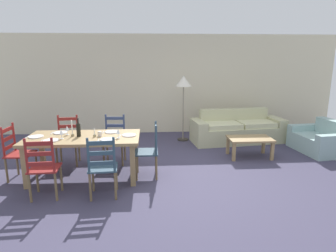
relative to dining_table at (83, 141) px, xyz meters
name	(u,v)px	position (x,y,z in m)	size (l,w,h in m)	color
ground_plane	(174,177)	(1.55, -0.05, -0.67)	(9.60, 9.60, 0.02)	#3F3B53
wall_far	(164,84)	(1.55, 3.25, 0.69)	(9.60, 0.16, 2.70)	beige
dining_table	(83,141)	(0.00, 0.00, 0.00)	(1.90, 0.96, 0.75)	#9B7D51
dining_chair_near_left	(44,168)	(-0.43, -0.73, -0.19)	(0.45, 0.43, 0.96)	maroon
dining_chair_near_right	(103,167)	(0.43, -0.75, -0.19)	(0.45, 0.43, 0.96)	#2E4757
dining_chair_far_left	(68,140)	(-0.48, 0.76, -0.19)	(0.45, 0.43, 0.96)	maroon
dining_chair_far_right	(115,139)	(0.43, 0.76, -0.19)	(0.44, 0.43, 0.96)	navy
dining_chair_head_west	(17,152)	(-1.14, 0.04, -0.19)	(0.42, 0.44, 0.96)	maroon
dining_chair_head_east	(149,150)	(1.12, 0.00, -0.19)	(0.40, 0.42, 0.96)	#2F4656
dinner_plate_near_left	(51,140)	(-0.45, -0.25, 0.10)	(0.24, 0.24, 0.02)	white
fork_near_left	(42,141)	(-0.60, -0.25, 0.09)	(0.02, 0.17, 0.01)	silver
dinner_plate_near_right	(108,139)	(0.45, -0.25, 0.10)	(0.24, 0.24, 0.02)	white
fork_near_right	(98,140)	(0.30, -0.25, 0.09)	(0.02, 0.17, 0.01)	silver
dinner_plate_far_left	(61,133)	(-0.45, 0.25, 0.10)	(0.24, 0.24, 0.02)	white
fork_far_left	(52,133)	(-0.60, 0.25, 0.09)	(0.02, 0.17, 0.01)	silver
dinner_plate_far_right	(112,132)	(0.45, 0.25, 0.10)	(0.24, 0.24, 0.02)	white
fork_far_right	(103,132)	(0.30, 0.25, 0.09)	(0.02, 0.17, 0.01)	silver
dinner_plate_head_west	(36,137)	(-0.78, 0.00, 0.10)	(0.24, 0.24, 0.02)	white
fork_head_west	(27,137)	(-0.93, 0.00, 0.09)	(0.02, 0.17, 0.01)	silver
dinner_plate_head_east	(129,135)	(0.78, 0.00, 0.10)	(0.24, 0.24, 0.02)	white
fork_head_east	(120,136)	(0.63, 0.00, 0.09)	(0.02, 0.17, 0.01)	silver
wine_bottle	(78,130)	(-0.07, 0.01, 0.20)	(0.07, 0.07, 0.32)	black
wine_glass_near_left	(61,132)	(-0.32, -0.13, 0.20)	(0.06, 0.06, 0.16)	white
wine_glass_near_right	(118,132)	(0.61, -0.14, 0.20)	(0.06, 0.06, 0.16)	white
wine_glass_far_left	(67,129)	(-0.29, 0.13, 0.20)	(0.06, 0.06, 0.16)	white
coffee_cup_primary	(100,134)	(0.29, -0.02, 0.13)	(0.07, 0.07, 0.09)	beige
candle_tall	(72,132)	(-0.18, 0.02, 0.17)	(0.05, 0.05, 0.28)	#998C66
candle_short	(94,135)	(0.20, -0.04, 0.13)	(0.05, 0.05, 0.15)	#998C66
couch	(237,130)	(3.32, 2.12, -0.37)	(2.36, 1.07, 0.80)	#BDBB90
coffee_table	(250,141)	(3.24, 0.90, -0.31)	(0.90, 0.56, 0.42)	#9B7D51
armchair_upholstered	(320,141)	(4.95, 1.16, -0.41)	(0.93, 1.24, 0.72)	#95B5B2
standing_lamp	(184,85)	(1.98, 2.30, 0.75)	(0.40, 0.40, 1.64)	#332D28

